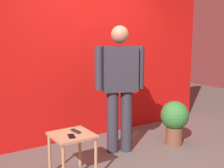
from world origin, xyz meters
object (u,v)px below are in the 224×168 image
object	(u,v)px
cell_phone	(71,136)
potted_plant	(175,119)
tv_remote	(76,131)
side_table	(72,141)
standing_person	(120,83)

from	to	relation	value
cell_phone	potted_plant	world-z (taller)	potted_plant
potted_plant	tv_remote	bearing A→B (deg)	-177.93
cell_phone	tv_remote	bearing A→B (deg)	61.86
cell_phone	potted_plant	xyz separation A→B (m)	(1.85, 0.18, -0.13)
tv_remote	cell_phone	bearing A→B (deg)	-139.10
cell_phone	tv_remote	distance (m)	0.17
side_table	standing_person	bearing A→B (deg)	20.36
standing_person	tv_remote	size ratio (longest dim) A/B	10.74
side_table	cell_phone	world-z (taller)	cell_phone
cell_phone	potted_plant	size ratio (longest dim) A/B	0.21
standing_person	potted_plant	bearing A→B (deg)	-15.48
side_table	tv_remote	xyz separation A→B (m)	(0.07, 0.04, 0.10)
side_table	potted_plant	xyz separation A→B (m)	(1.80, 0.10, -0.04)
side_table	cell_phone	bearing A→B (deg)	-118.32
tv_remote	potted_plant	size ratio (longest dim) A/B	0.25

